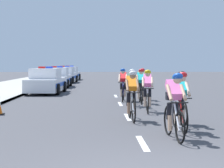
% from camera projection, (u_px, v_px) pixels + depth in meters
% --- Properties ---
extents(kerb_edge, '(0.16, 60.00, 0.13)m').
position_uv_depth(kerb_edge, '(17.00, 96.00, 19.16)').
color(kerb_edge, '#9E9E99').
rests_on(kerb_edge, ground).
extents(lane_markings_centre, '(0.14, 17.60, 0.01)m').
position_uv_depth(lane_markings_centre, '(128.00, 117.00, 12.05)').
color(lane_markings_centre, white).
rests_on(lane_markings_centre, ground).
extents(cyclist_lead, '(0.44, 1.72, 1.56)m').
position_uv_depth(cyclist_lead, '(174.00, 105.00, 8.43)').
color(cyclist_lead, black).
rests_on(cyclist_lead, ground).
extents(cyclist_second, '(0.42, 1.72, 1.56)m').
position_uv_depth(cyclist_second, '(180.00, 101.00, 9.47)').
color(cyclist_second, black).
rests_on(cyclist_second, ground).
extents(cyclist_third, '(0.43, 1.72, 1.56)m').
position_uv_depth(cyclist_third, '(179.00, 97.00, 10.58)').
color(cyclist_third, black).
rests_on(cyclist_third, ground).
extents(cyclist_fourth, '(0.42, 1.72, 1.56)m').
position_uv_depth(cyclist_fourth, '(132.00, 95.00, 11.25)').
color(cyclist_fourth, black).
rests_on(cyclist_fourth, ground).
extents(cyclist_fifth, '(0.45, 1.72, 1.56)m').
position_uv_depth(cyclist_fifth, '(147.00, 90.00, 13.25)').
color(cyclist_fifth, black).
rests_on(cyclist_fifth, ground).
extents(cyclist_sixth, '(0.44, 1.72, 1.56)m').
position_uv_depth(cyclist_sixth, '(132.00, 87.00, 15.15)').
color(cyclist_sixth, black).
rests_on(cyclist_sixth, ground).
extents(cyclist_seventh, '(0.42, 1.72, 1.56)m').
position_uv_depth(cyclist_seventh, '(141.00, 86.00, 16.24)').
color(cyclist_seventh, black).
rests_on(cyclist_seventh, ground).
extents(cyclist_eighth, '(0.45, 1.72, 1.56)m').
position_uv_depth(cyclist_eighth, '(123.00, 84.00, 17.26)').
color(cyclist_eighth, black).
rests_on(cyclist_eighth, ground).
extents(cyclist_ninth, '(0.42, 1.72, 1.56)m').
position_uv_depth(cyclist_ninth, '(141.00, 84.00, 17.83)').
color(cyclist_ninth, black).
rests_on(cyclist_ninth, ground).
extents(police_car_nearest, '(2.16, 4.48, 1.59)m').
position_uv_depth(police_car_nearest, '(46.00, 82.00, 21.94)').
color(police_car_nearest, white).
rests_on(police_car_nearest, ground).
extents(police_car_second, '(2.01, 4.41, 1.59)m').
position_uv_depth(police_car_second, '(57.00, 78.00, 27.92)').
color(police_car_second, silver).
rests_on(police_car_second, ground).
extents(police_car_third, '(2.22, 4.51, 1.59)m').
position_uv_depth(police_car_third, '(65.00, 76.00, 34.55)').
color(police_car_third, silver).
rests_on(police_car_third, ground).
extents(police_car_furthest, '(2.20, 4.50, 1.59)m').
position_uv_depth(police_car_furthest, '(70.00, 74.00, 40.76)').
color(police_car_furthest, silver).
rests_on(police_car_furthest, ground).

